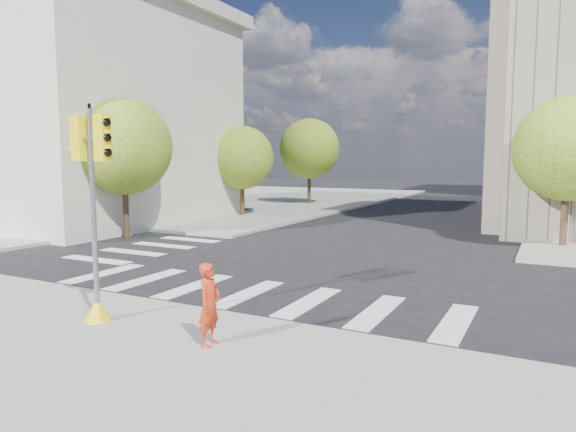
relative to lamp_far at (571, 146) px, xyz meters
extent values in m
plane|color=black|center=(-8.00, -28.00, -4.58)|extent=(160.00, 160.00, 0.00)
cube|color=gray|center=(-28.00, -2.00, -4.50)|extent=(28.00, 40.00, 0.15)
cube|color=beige|center=(-28.00, -20.00, 1.42)|extent=(18.00, 14.00, 12.00)
cube|color=#B2AD9E|center=(-28.00, -20.00, 7.72)|extent=(19.00, 15.00, 0.80)
cylinder|color=#382616|center=(-18.50, -24.00, -3.35)|extent=(0.28, 0.28, 2.45)
sphere|color=#38651C|center=(-18.50, -24.00, -0.37)|extent=(4.40, 4.40, 4.40)
cylinder|color=#382616|center=(-18.50, -14.00, -3.49)|extent=(0.28, 0.28, 2.17)
sphere|color=#38651C|center=(-18.50, -14.00, -0.81)|extent=(4.00, 4.00, 4.00)
cylinder|color=#382616|center=(-18.50, -4.00, -3.27)|extent=(0.28, 0.28, 2.62)
sphere|color=#38651C|center=(-18.50, -4.00, -0.03)|extent=(4.80, 4.80, 4.80)
cylinder|color=#382616|center=(-0.50, -18.00, -3.39)|extent=(0.28, 0.28, 2.38)
sphere|color=#38651C|center=(-0.50, -18.00, -0.52)|extent=(4.20, 4.20, 4.20)
cylinder|color=#382616|center=(-0.50, -6.00, -3.32)|extent=(0.28, 0.28, 2.52)
sphere|color=#38651C|center=(-0.50, -6.00, -0.22)|extent=(4.60, 4.60, 4.60)
cylinder|color=#382616|center=(-0.50, 6.00, -3.44)|extent=(0.28, 0.28, 2.27)
sphere|color=#38651C|center=(-0.50, 6.00, -0.70)|extent=(4.00, 4.00, 4.00)
cylinder|color=black|center=(0.00, 0.00, -0.43)|extent=(0.12, 0.12, 8.00)
cube|color=black|center=(0.00, 0.00, 3.57)|extent=(0.35, 0.18, 0.22)
cone|color=yellow|center=(-9.49, -33.88, -4.18)|extent=(0.56, 0.56, 0.50)
cylinder|color=gray|center=(-9.49, -33.88, -2.18)|extent=(0.11, 0.11, 4.49)
cylinder|color=black|center=(-9.49, -33.88, 0.11)|extent=(0.07, 0.07, 0.12)
cylinder|color=gray|center=(-9.49, -33.88, -0.54)|extent=(0.90, 0.15, 0.06)
cube|color=yellow|center=(-9.86, -33.84, -0.54)|extent=(0.32, 0.25, 0.95)
cube|color=yellow|center=(-9.11, -33.92, -0.54)|extent=(0.32, 0.25, 0.95)
imported|color=red|center=(-6.48, -33.94, -3.65)|extent=(0.43, 0.60, 1.56)
camera|label=1|loc=(-0.89, -41.50, -1.00)|focal=32.00mm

